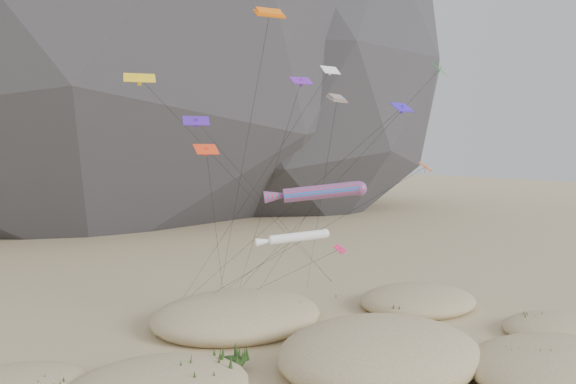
{
  "coord_description": "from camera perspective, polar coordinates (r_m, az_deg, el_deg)",
  "views": [
    {
      "loc": [
        -24.6,
        -27.35,
        15.58
      ],
      "look_at": [
        -0.73,
        12.0,
        12.25
      ],
      "focal_mm": 35.0,
      "sensor_mm": 36.0,
      "label": 1
    }
  ],
  "objects": [
    {
      "name": "delta_kites",
      "position": [
        47.76,
        3.77,
        6.84
      ],
      "size": [
        30.35,
        19.65,
        23.78
      ],
      "color": "#461CA6",
      "rests_on": "ground"
    },
    {
      "name": "multi_parafoil",
      "position": [
        48.79,
        4.95,
        9.04
      ],
      "size": [
        7.3,
        14.79,
        20.5
      ],
      "color": "orange",
      "rests_on": "ground"
    },
    {
      "name": "rainbow_tube_kite",
      "position": [
        48.76,
        3.06,
        -0.02
      ],
      "size": [
        8.25,
        11.41,
        13.05
      ],
      "color": "red",
      "rests_on": "ground"
    },
    {
      "name": "kite_stakes",
      "position": [
        59.62,
        -3.8,
        -10.86
      ],
      "size": [
        21.84,
        6.38,
        0.3
      ],
      "color": "#3F2D1E",
      "rests_on": "ground"
    },
    {
      "name": "white_tube_kite",
      "position": [
        45.48,
        0.66,
        -4.65
      ],
      "size": [
        6.11,
        14.54,
        9.25
      ],
      "color": "white",
      "rests_on": "ground"
    },
    {
      "name": "dunes",
      "position": [
        42.68,
        5.32,
        -16.22
      ],
      "size": [
        51.47,
        37.33,
        4.44
      ],
      "color": "#CCB789",
      "rests_on": "ground"
    },
    {
      "name": "orange_parafoil",
      "position": [
        45.31,
        -1.98,
        17.21
      ],
      "size": [
        2.47,
        13.6,
        26.66
      ],
      "color": "orange",
      "rests_on": "ground"
    },
    {
      "name": "dune_grass",
      "position": [
        41.68,
        5.29,
        -16.6
      ],
      "size": [
        43.78,
        29.09,
        1.5
      ],
      "color": "black",
      "rests_on": "ground"
    }
  ]
}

